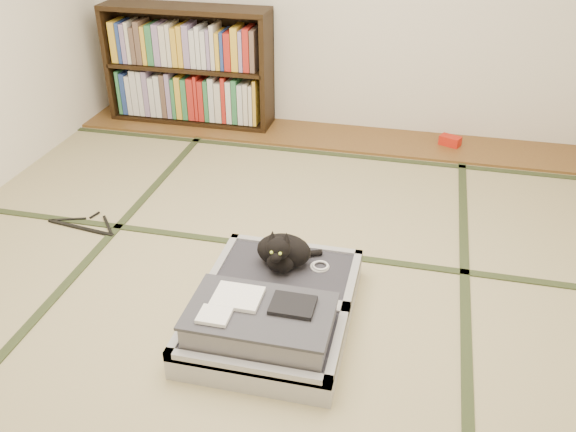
# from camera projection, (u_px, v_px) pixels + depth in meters

# --- Properties ---
(floor) EXTENTS (4.50, 4.50, 0.00)m
(floor) POSITION_uv_depth(u_px,v_px,m) (263.00, 291.00, 3.09)
(floor) COLOR tan
(floor) RESTS_ON ground
(wood_strip) EXTENTS (4.00, 0.50, 0.02)m
(wood_strip) POSITION_uv_depth(u_px,v_px,m) (330.00, 137.00, 4.76)
(wood_strip) COLOR brown
(wood_strip) RESTS_ON ground
(red_item) EXTENTS (0.17, 0.14, 0.07)m
(red_item) POSITION_uv_depth(u_px,v_px,m) (450.00, 141.00, 4.58)
(red_item) COLOR red
(red_item) RESTS_ON wood_strip
(tatami_borders) EXTENTS (4.00, 4.50, 0.01)m
(tatami_borders) POSITION_uv_depth(u_px,v_px,m) (285.00, 239.00, 3.50)
(tatami_borders) COLOR #2D381E
(tatami_borders) RESTS_ON ground
(bookcase) EXTENTS (1.32, 0.30, 0.92)m
(bookcase) POSITION_uv_depth(u_px,v_px,m) (189.00, 68.00, 4.82)
(bookcase) COLOR black
(bookcase) RESTS_ON wood_strip
(suitcase) EXTENTS (0.70, 0.94, 0.28)m
(suitcase) POSITION_uv_depth(u_px,v_px,m) (272.00, 311.00, 2.81)
(suitcase) COLOR #A4A4A9
(suitcase) RESTS_ON floor
(cat) EXTENTS (0.31, 0.32, 0.25)m
(cat) POSITION_uv_depth(u_px,v_px,m) (283.00, 252.00, 2.99)
(cat) COLOR black
(cat) RESTS_ON suitcase
(cable_coil) EXTENTS (0.10, 0.10, 0.02)m
(cable_coil) POSITION_uv_depth(u_px,v_px,m) (320.00, 266.00, 3.03)
(cable_coil) COLOR white
(cable_coil) RESTS_ON suitcase
(hanger) EXTENTS (0.46, 0.24, 0.01)m
(hanger) POSITION_uv_depth(u_px,v_px,m) (85.00, 225.00, 3.63)
(hanger) COLOR black
(hanger) RESTS_ON floor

